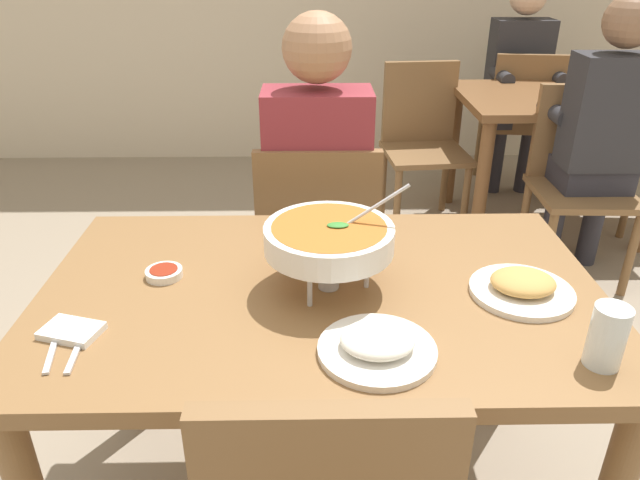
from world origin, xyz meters
name	(u,v)px	position (x,y,z in m)	size (l,w,h in m)	color
dining_table_main	(321,325)	(0.00, 0.00, 0.65)	(1.34, 0.83, 0.76)	brown
chair_diner_main	(317,244)	(0.00, 0.70, 0.51)	(0.44, 0.44, 0.90)	brown
diner_main	(317,180)	(0.00, 0.73, 0.75)	(0.40, 0.45, 1.31)	#2D2D38
curry_bowl	(329,239)	(0.02, 0.00, 0.89)	(0.33, 0.30, 0.26)	silver
rice_plate	(377,345)	(0.11, -0.26, 0.78)	(0.24, 0.24, 0.06)	white
appetizer_plate	(522,287)	(0.47, -0.04, 0.78)	(0.24, 0.24, 0.06)	white
sauce_dish	(164,273)	(-0.39, 0.06, 0.77)	(0.09, 0.09, 0.02)	white
napkin_folded	(72,331)	(-0.53, -0.18, 0.77)	(0.12, 0.08, 0.02)	white
fork_utensil	(53,347)	(-0.55, -0.23, 0.76)	(0.01, 0.17, 0.01)	silver
spoon_utensil	(78,347)	(-0.50, -0.23, 0.76)	(0.01, 0.17, 0.01)	silver
drink_glass	(606,339)	(0.54, -0.30, 0.82)	(0.07, 0.07, 0.13)	silver
dining_table_far	(551,120)	(1.29, 1.93, 0.62)	(1.00, 0.80, 0.76)	brown
chair_bg_left	(521,115)	(1.31, 2.45, 0.51)	(0.49, 0.49, 0.90)	brown
chair_bg_middle	(579,171)	(1.26, 1.44, 0.51)	(0.46, 0.46, 0.90)	brown
chair_bg_right	(422,136)	(0.61, 2.03, 0.51)	(0.48, 0.48, 0.90)	brown
patron_bg_left	(519,75)	(1.29, 2.53, 0.75)	(0.40, 0.45, 1.31)	#2D2D38
patron_bg_middle	(602,126)	(1.30, 1.38, 0.75)	(0.40, 0.45, 1.31)	#2D2D38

